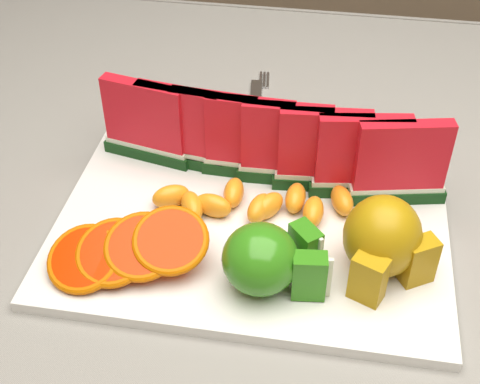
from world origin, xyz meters
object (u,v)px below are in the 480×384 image
object	(u,v)px
pear_cluster	(384,240)
apple_cluster	(268,259)
platter	(252,222)
fork	(256,112)

from	to	relation	value
pear_cluster	apple_cluster	bearing A→B (deg)	-160.41
platter	apple_cluster	bearing A→B (deg)	-72.55
apple_cluster	fork	bearing A→B (deg)	100.51
platter	fork	bearing A→B (deg)	97.54
pear_cluster	fork	distance (m)	0.31
apple_cluster	platter	bearing A→B (deg)	107.45
apple_cluster	pear_cluster	world-z (taller)	pear_cluster
platter	pear_cluster	xyz separation A→B (m)	(0.13, -0.05, 0.04)
apple_cluster	fork	size ratio (longest dim) A/B	0.56
fork	apple_cluster	bearing A→B (deg)	-79.49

